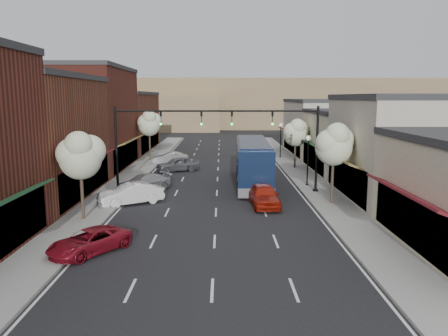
{
  "coord_description": "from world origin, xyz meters",
  "views": [
    {
      "loc": [
        0.38,
        -26.57,
        7.71
      ],
      "look_at": [
        0.57,
        7.09,
        2.2
      ],
      "focal_mm": 35.0,
      "sensor_mm": 36.0,
      "label": 1
    }
  ],
  "objects_px": {
    "tree_right_far": "(296,132)",
    "parked_car_c": "(143,183)",
    "tree_left_far": "(150,123)",
    "parked_car_d": "(178,164)",
    "coach_bus": "(253,162)",
    "lamp_post_far": "(281,135)",
    "signal_mast_left": "(146,136)",
    "parked_car_b": "(131,194)",
    "tree_left_near": "(81,154)",
    "parked_car_a": "(89,241)",
    "signal_mast_right": "(287,136)",
    "red_hatchback": "(264,195)",
    "lamp_post_near": "(308,152)",
    "tree_right_near": "(335,144)",
    "parked_car_e": "(170,158)"
  },
  "relations": [
    {
      "from": "red_hatchback",
      "to": "tree_left_far",
      "type": "bearing_deg",
      "value": 114.3
    },
    {
      "from": "tree_left_far",
      "to": "parked_car_d",
      "type": "distance_m",
      "value": 9.39
    },
    {
      "from": "tree_right_far",
      "to": "tree_left_near",
      "type": "relative_size",
      "value": 0.95
    },
    {
      "from": "signal_mast_right",
      "to": "signal_mast_left",
      "type": "xyz_separation_m",
      "value": [
        -11.24,
        0.0,
        0.0
      ]
    },
    {
      "from": "lamp_post_near",
      "to": "parked_car_c",
      "type": "distance_m",
      "value": 14.17
    },
    {
      "from": "tree_left_far",
      "to": "signal_mast_left",
      "type": "bearing_deg",
      "value": -81.65
    },
    {
      "from": "parked_car_c",
      "to": "lamp_post_far",
      "type": "bearing_deg",
      "value": 104.82
    },
    {
      "from": "signal_mast_left",
      "to": "red_hatchback",
      "type": "distance_m",
      "value": 10.72
    },
    {
      "from": "tree_right_far",
      "to": "parked_car_a",
      "type": "height_order",
      "value": "tree_right_far"
    },
    {
      "from": "parked_car_a",
      "to": "parked_car_c",
      "type": "relative_size",
      "value": 0.9
    },
    {
      "from": "red_hatchback",
      "to": "parked_car_c",
      "type": "bearing_deg",
      "value": 148.15
    },
    {
      "from": "tree_right_near",
      "to": "lamp_post_near",
      "type": "xyz_separation_m",
      "value": [
        -0.55,
        6.56,
        -1.45
      ]
    },
    {
      "from": "tree_left_far",
      "to": "coach_bus",
      "type": "height_order",
      "value": "tree_left_far"
    },
    {
      "from": "tree_right_far",
      "to": "parked_car_c",
      "type": "distance_m",
      "value": 18.52
    },
    {
      "from": "tree_right_far",
      "to": "lamp_post_near",
      "type": "relative_size",
      "value": 1.22
    },
    {
      "from": "coach_bus",
      "to": "lamp_post_far",
      "type": "bearing_deg",
      "value": 75.63
    },
    {
      "from": "parked_car_b",
      "to": "parked_car_e",
      "type": "height_order",
      "value": "parked_car_b"
    },
    {
      "from": "tree_left_far",
      "to": "tree_left_near",
      "type": "bearing_deg",
      "value": -90.0
    },
    {
      "from": "signal_mast_right",
      "to": "parked_car_a",
      "type": "xyz_separation_m",
      "value": [
        -11.82,
        -13.71,
        -4.02
      ]
    },
    {
      "from": "signal_mast_left",
      "to": "tree_left_near",
      "type": "distance_m",
      "value": 8.48
    },
    {
      "from": "parked_car_a",
      "to": "parked_car_e",
      "type": "distance_m",
      "value": 29.32
    },
    {
      "from": "signal_mast_left",
      "to": "tree_left_near",
      "type": "xyz_separation_m",
      "value": [
        -2.63,
        -8.05,
        -0.4
      ]
    },
    {
      "from": "signal_mast_left",
      "to": "parked_car_a",
      "type": "bearing_deg",
      "value": -92.42
    },
    {
      "from": "signal_mast_right",
      "to": "parked_car_c",
      "type": "xyz_separation_m",
      "value": [
        -11.7,
        0.82,
        -3.93
      ]
    },
    {
      "from": "parked_car_b",
      "to": "tree_left_far",
      "type": "bearing_deg",
      "value": 154.85
    },
    {
      "from": "parked_car_c",
      "to": "tree_right_far",
      "type": "bearing_deg",
      "value": 88.35
    },
    {
      "from": "parked_car_b",
      "to": "red_hatchback",
      "type": "bearing_deg",
      "value": 55.52
    },
    {
      "from": "parked_car_b",
      "to": "parked_car_d",
      "type": "bearing_deg",
      "value": 141.34
    },
    {
      "from": "parked_car_d",
      "to": "lamp_post_far",
      "type": "bearing_deg",
      "value": 104.48
    },
    {
      "from": "lamp_post_near",
      "to": "lamp_post_far",
      "type": "xyz_separation_m",
      "value": [
        0.0,
        17.5,
        0.0
      ]
    },
    {
      "from": "tree_right_far",
      "to": "tree_left_near",
      "type": "distance_m",
      "value": 25.99
    },
    {
      "from": "coach_bus",
      "to": "parked_car_d",
      "type": "distance_m",
      "value": 10.13
    },
    {
      "from": "signal_mast_left",
      "to": "parked_car_b",
      "type": "xyz_separation_m",
      "value": [
        -0.58,
        -3.68,
        -3.85
      ]
    },
    {
      "from": "tree_right_far",
      "to": "red_hatchback",
      "type": "xyz_separation_m",
      "value": [
        -4.94,
        -16.28,
        -3.19
      ]
    },
    {
      "from": "tree_right_far",
      "to": "tree_left_near",
      "type": "xyz_separation_m",
      "value": [
        -16.6,
        -20.0,
        0.23
      ]
    },
    {
      "from": "signal_mast_left",
      "to": "parked_car_b",
      "type": "bearing_deg",
      "value": -98.94
    },
    {
      "from": "lamp_post_far",
      "to": "parked_car_a",
      "type": "height_order",
      "value": "lamp_post_far"
    },
    {
      "from": "tree_right_far",
      "to": "tree_left_far",
      "type": "relative_size",
      "value": 0.89
    },
    {
      "from": "tree_right_near",
      "to": "tree_left_far",
      "type": "xyz_separation_m",
      "value": [
        -16.6,
        22.0,
        0.15
      ]
    },
    {
      "from": "signal_mast_right",
      "to": "signal_mast_left",
      "type": "height_order",
      "value": "same"
    },
    {
      "from": "tree_left_far",
      "to": "parked_car_a",
      "type": "bearing_deg",
      "value": -86.29
    },
    {
      "from": "tree_right_far",
      "to": "tree_left_near",
      "type": "bearing_deg",
      "value": -129.69
    },
    {
      "from": "tree_left_far",
      "to": "parked_car_d",
      "type": "height_order",
      "value": "tree_left_far"
    },
    {
      "from": "signal_mast_right",
      "to": "tree_left_near",
      "type": "height_order",
      "value": "signal_mast_right"
    },
    {
      "from": "parked_car_c",
      "to": "tree_right_near",
      "type": "bearing_deg",
      "value": 32.04
    },
    {
      "from": "tree_left_near",
      "to": "parked_car_d",
      "type": "relative_size",
      "value": 1.27
    },
    {
      "from": "signal_mast_left",
      "to": "parked_car_e",
      "type": "height_order",
      "value": "signal_mast_left"
    },
    {
      "from": "signal_mast_left",
      "to": "tree_right_near",
      "type": "height_order",
      "value": "signal_mast_left"
    },
    {
      "from": "coach_bus",
      "to": "parked_car_c",
      "type": "relative_size",
      "value": 2.69
    },
    {
      "from": "parked_car_d",
      "to": "parked_car_c",
      "type": "bearing_deg",
      "value": -35.29
    }
  ]
}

